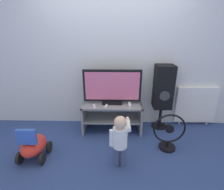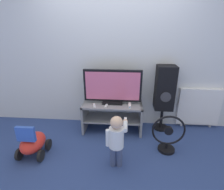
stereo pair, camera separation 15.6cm
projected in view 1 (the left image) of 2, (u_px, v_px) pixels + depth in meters
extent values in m
plane|color=navy|center=(112.00, 137.00, 2.97)|extent=(16.00, 16.00, 0.00)
cube|color=silver|center=(113.00, 55.00, 3.02)|extent=(10.00, 0.06, 2.60)
cube|color=gray|center=(112.00, 104.00, 3.01)|extent=(1.02, 0.47, 0.03)
cube|color=gray|center=(112.00, 118.00, 3.11)|extent=(0.98, 0.43, 0.02)
cube|color=gray|center=(85.00, 116.00, 3.11)|extent=(0.04, 0.47, 0.52)
cube|color=gray|center=(140.00, 117.00, 3.09)|extent=(0.04, 0.47, 0.52)
cube|color=black|center=(112.00, 102.00, 3.02)|extent=(0.34, 0.20, 0.04)
cube|color=black|center=(112.00, 86.00, 2.92)|extent=(0.97, 0.05, 0.55)
cube|color=#D8668C|center=(112.00, 86.00, 2.89)|extent=(0.90, 0.01, 0.48)
cube|color=white|center=(130.00, 105.00, 2.90)|extent=(0.04, 0.16, 0.04)
cube|color=#3F8CE5|center=(130.00, 107.00, 2.82)|extent=(0.02, 0.00, 0.01)
cube|color=white|center=(94.00, 106.00, 2.88)|extent=(0.07, 0.13, 0.02)
cylinder|color=#337FD8|center=(94.00, 105.00, 2.87)|extent=(0.01, 0.01, 0.00)
cube|color=white|center=(106.00, 106.00, 2.89)|extent=(0.05, 0.13, 0.02)
cylinder|color=#337FD8|center=(106.00, 105.00, 2.88)|extent=(0.01, 0.01, 0.00)
cylinder|color=#3F4C72|center=(117.00, 156.00, 2.31)|extent=(0.08, 0.08, 0.30)
cylinder|color=#3F4C72|center=(123.00, 156.00, 2.30)|extent=(0.08, 0.08, 0.30)
cylinder|color=white|center=(120.00, 137.00, 2.20)|extent=(0.19, 0.19, 0.27)
sphere|color=beige|center=(120.00, 122.00, 2.13)|extent=(0.16, 0.16, 0.16)
cylinder|color=white|center=(112.00, 138.00, 2.21)|extent=(0.06, 0.06, 0.23)
cylinder|color=white|center=(128.00, 126.00, 2.27)|extent=(0.06, 0.23, 0.06)
sphere|color=beige|center=(128.00, 121.00, 2.38)|extent=(0.07, 0.07, 0.07)
cube|color=white|center=(128.00, 120.00, 2.41)|extent=(0.03, 0.13, 0.02)
cylinder|color=black|center=(159.00, 126.00, 3.28)|extent=(0.28, 0.28, 0.02)
cylinder|color=black|center=(160.00, 117.00, 3.21)|extent=(0.05, 0.05, 0.40)
cube|color=black|center=(163.00, 87.00, 3.01)|extent=(0.31, 0.27, 0.76)
cylinder|color=#38383D|center=(165.00, 96.00, 2.92)|extent=(0.17, 0.01, 0.17)
cylinder|color=black|center=(167.00, 147.00, 2.68)|extent=(0.25, 0.25, 0.04)
cylinder|color=black|center=(167.00, 144.00, 2.66)|extent=(0.04, 0.04, 0.08)
torus|color=black|center=(169.00, 129.00, 2.57)|extent=(0.48, 0.03, 0.48)
cylinder|color=black|center=(169.00, 129.00, 2.57)|extent=(0.13, 0.05, 0.13)
ellipsoid|color=red|center=(34.00, 145.00, 2.43)|extent=(0.31, 0.45, 0.23)
cube|color=blue|center=(27.00, 137.00, 2.24)|extent=(0.25, 0.05, 0.21)
cylinder|color=black|center=(28.00, 146.00, 2.59)|extent=(0.04, 0.16, 0.16)
cylinder|color=black|center=(49.00, 147.00, 2.59)|extent=(0.04, 0.16, 0.16)
cylinder|color=black|center=(20.00, 158.00, 2.36)|extent=(0.04, 0.16, 0.16)
cylinder|color=black|center=(42.00, 158.00, 2.35)|extent=(0.04, 0.16, 0.16)
cube|color=white|center=(196.00, 105.00, 3.24)|extent=(0.74, 0.08, 0.68)
cube|color=silver|center=(179.00, 122.00, 3.38)|extent=(0.03, 0.05, 0.06)
cube|color=silver|center=(206.00, 122.00, 3.36)|extent=(0.03, 0.05, 0.06)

